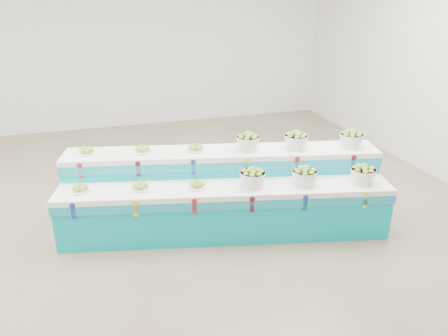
{
  "coord_description": "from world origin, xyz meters",
  "views": [
    {
      "loc": [
        -0.58,
        -5.25,
        3.06
      ],
      "look_at": [
        0.96,
        -0.24,
        0.87
      ],
      "focal_mm": 34.35,
      "sensor_mm": 36.0,
      "label": 1
    }
  ],
  "objects_px": {
    "basket_lower_left": "(253,177)",
    "basket_upper_right": "(351,139)",
    "plate_upper_mid": "(142,149)",
    "display_stand": "(224,192)"
  },
  "relations": [
    {
      "from": "basket_upper_right",
      "to": "display_stand",
      "type": "bearing_deg",
      "value": 175.87
    },
    {
      "from": "display_stand",
      "to": "basket_upper_right",
      "type": "xyz_separation_m",
      "value": [
        1.81,
        -0.13,
        0.63
      ]
    },
    {
      "from": "basket_lower_left",
      "to": "plate_upper_mid",
      "type": "xyz_separation_m",
      "value": [
        -1.28,
        0.83,
        0.23
      ]
    },
    {
      "from": "basket_lower_left",
      "to": "basket_upper_right",
      "type": "relative_size",
      "value": 1.0
    },
    {
      "from": "plate_upper_mid",
      "to": "basket_lower_left",
      "type": "bearing_deg",
      "value": -33.14
    },
    {
      "from": "plate_upper_mid",
      "to": "basket_upper_right",
      "type": "bearing_deg",
      "value": -12.62
    },
    {
      "from": "basket_lower_left",
      "to": "display_stand",
      "type": "bearing_deg",
      "value": 129.76
    },
    {
      "from": "plate_upper_mid",
      "to": "basket_upper_right",
      "type": "relative_size",
      "value": 0.73
    },
    {
      "from": "display_stand",
      "to": "basket_upper_right",
      "type": "distance_m",
      "value": 1.92
    },
    {
      "from": "basket_lower_left",
      "to": "basket_upper_right",
      "type": "height_order",
      "value": "basket_upper_right"
    }
  ]
}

